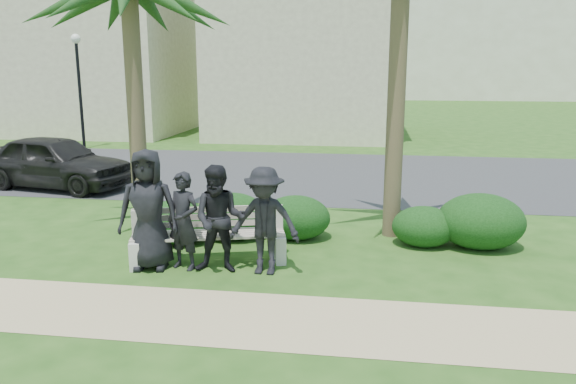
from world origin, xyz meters
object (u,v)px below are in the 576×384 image
street_lamp (78,71)px  man_c (219,219)px  park_bench (210,239)px  man_a (148,210)px  man_d (265,221)px  car_a (55,162)px  man_b (183,221)px

street_lamp → man_c: 15.16m
park_bench → man_a: man_a is taller
man_d → man_a: bearing=-176.3°
man_a → car_a: man_a is taller
man_d → car_a: (-6.52, 5.29, -0.14)m
street_lamp → man_b: 14.80m
park_bench → street_lamp: bearing=110.0°
street_lamp → man_c: bearing=-54.5°
street_lamp → park_bench: (8.44, -11.85, -2.56)m
man_c → man_d: bearing=-0.4°
man_b → car_a: (-5.23, 5.26, -0.08)m
man_d → car_a: man_d is taller
man_b → man_d: (1.28, -0.02, 0.06)m
street_lamp → park_bench: bearing=-54.5°
street_lamp → man_a: size_ratio=2.27×
street_lamp → man_d: bearing=-52.3°
car_a → man_a: bearing=-127.2°
street_lamp → man_b: bearing=-56.3°
man_a → man_c: bearing=-8.7°
park_bench → car_a: car_a is taller
man_a → man_c: size_ratio=1.13×
park_bench → man_b: bearing=-149.5°
park_bench → man_c: bearing=-68.8°
park_bench → man_b: size_ratio=1.68×
man_d → car_a: bearing=143.7°
street_lamp → man_c: street_lamp is taller
street_lamp → man_b: street_lamp is taller
street_lamp → man_c: size_ratio=2.57×
park_bench → man_b: man_b is taller
street_lamp → man_d: 15.55m
man_a → car_a: bearing=122.6°
man_c → man_b: bearing=172.6°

